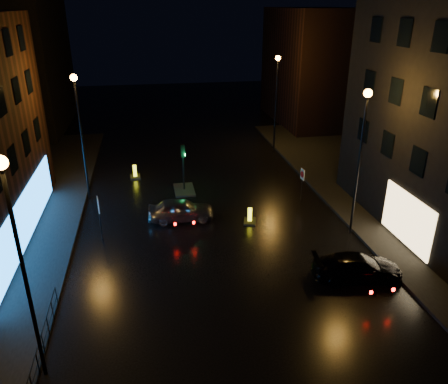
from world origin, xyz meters
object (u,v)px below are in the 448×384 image
at_px(traffic_signal, 184,184).
at_px(dark_sedan, 357,267).
at_px(bollard_near, 250,219).
at_px(road_sign_right, 302,177).
at_px(silver_hatchback, 181,210).
at_px(road_sign_left, 99,208).
at_px(bollard_far, 135,175).

relative_size(traffic_signal, dark_sedan, 0.79).
relative_size(bollard_near, road_sign_right, 0.54).
xyz_separation_m(silver_hatchback, road_sign_left, (-4.67, -1.57, 1.23)).
bearing_deg(road_sign_left, traffic_signal, 40.30).
bearing_deg(road_sign_right, bollard_near, 26.27).
distance_m(bollard_far, road_sign_left, 9.74).
xyz_separation_m(bollard_near, bollard_far, (-6.99, 8.90, 0.01)).
distance_m(bollard_far, road_sign_right, 12.95).
xyz_separation_m(traffic_signal, bollard_far, (-3.49, 3.29, -0.28)).
bearing_deg(road_sign_left, bollard_far, 70.26).
xyz_separation_m(traffic_signal, bollard_near, (3.51, -5.62, -0.30)).
bearing_deg(traffic_signal, road_sign_left, -130.83).
bearing_deg(silver_hatchback, bollard_near, -102.33).
xyz_separation_m(traffic_signal, road_sign_right, (7.70, -3.07, 1.20)).
relative_size(silver_hatchback, bollard_near, 3.30).
bearing_deg(traffic_signal, dark_sedan, -59.65).
relative_size(bollard_near, road_sign_left, 0.48).
bearing_deg(road_sign_right, road_sign_left, 8.23).
bearing_deg(traffic_signal, bollard_near, -58.03).
bearing_deg(silver_hatchback, road_sign_right, -77.83).
xyz_separation_m(silver_hatchback, bollard_near, (4.13, -1.06, -0.48)).
xyz_separation_m(traffic_signal, road_sign_left, (-5.30, -6.13, 1.41)).
bearing_deg(road_sign_left, dark_sedan, -35.39).
bearing_deg(dark_sedan, road_sign_left, 70.38).
height_order(silver_hatchback, dark_sedan, silver_hatchback).
relative_size(road_sign_left, road_sign_right, 1.13).
distance_m(traffic_signal, bollard_near, 6.63).
height_order(silver_hatchback, bollard_near, silver_hatchback).
xyz_separation_m(silver_hatchback, bollard_far, (-2.86, 7.85, -0.47)).
bearing_deg(road_sign_right, dark_sedan, 82.28).
relative_size(silver_hatchback, road_sign_right, 1.78).
bearing_deg(dark_sedan, bollard_far, 41.32).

